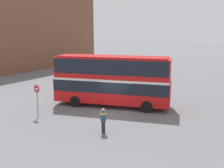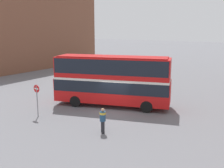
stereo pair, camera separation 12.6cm
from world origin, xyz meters
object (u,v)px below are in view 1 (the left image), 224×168
object	(u,v)px
pedestrian_foreground	(103,118)
parked_car_kerb_far	(119,70)
no_entry_sign	(37,96)
double_decker_bus	(112,78)

from	to	relation	value
pedestrian_foreground	parked_car_kerb_far	bearing A→B (deg)	-116.39
parked_car_kerb_far	no_entry_sign	world-z (taller)	no_entry_sign
double_decker_bus	parked_car_kerb_far	distance (m)	16.31
double_decker_bus	parked_car_kerb_far	xyz separation A→B (m)	(-8.09, 14.04, -1.86)
double_decker_bus	parked_car_kerb_far	world-z (taller)	double_decker_bus
parked_car_kerb_far	no_entry_sign	size ratio (longest dim) A/B	1.82
double_decker_bus	pedestrian_foreground	bearing A→B (deg)	-80.65
double_decker_bus	no_entry_sign	xyz separation A→B (m)	(-3.30, -5.73, -0.86)
pedestrian_foreground	no_entry_sign	bearing A→B (deg)	-54.16
double_decker_bus	pedestrian_foreground	xyz separation A→B (m)	(2.97, -5.55, -1.53)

